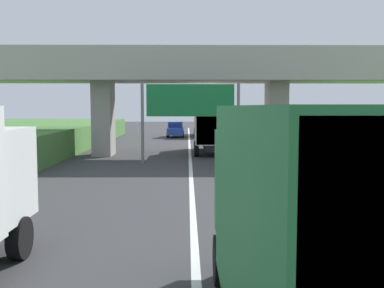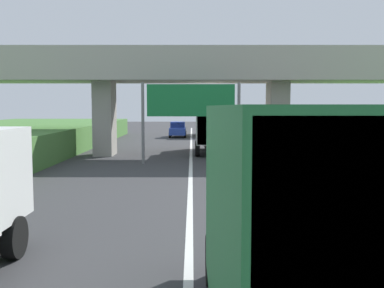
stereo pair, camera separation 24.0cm
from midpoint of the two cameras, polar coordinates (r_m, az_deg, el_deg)
name	(u,v)px [view 1 (the left image)]	position (r m, az deg, el deg)	size (l,w,h in m)	color
lane_centre_stripe	(191,167)	(25.01, -0.46, -3.01)	(0.20, 90.87, 0.01)	white
overpass_bridge	(190,77)	(31.20, -0.49, 8.62)	(40.00, 4.80, 7.33)	#ADA89E
overhead_highway_sign	(190,105)	(26.42, -0.47, 5.03)	(5.88, 0.18, 4.83)	slate
truck_green	(316,225)	(5.91, 14.43, -9.98)	(2.44, 7.30, 3.44)	black
truck_yellow	(204,119)	(52.00, 1.44, 3.21)	(2.44, 7.30, 3.44)	black
truck_orange	(210,127)	(32.66, 2.18, 2.23)	(2.44, 7.30, 3.44)	black
car_blue	(175,130)	(49.34, -2.27, 1.87)	(1.86, 4.10, 1.72)	#233D9E
car_red	(278,153)	(24.85, 10.67, -1.17)	(1.86, 4.10, 1.72)	red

